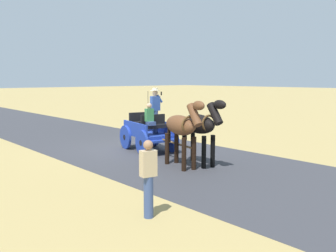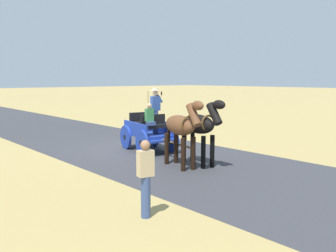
{
  "view_description": "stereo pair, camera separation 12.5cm",
  "coord_description": "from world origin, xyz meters",
  "px_view_note": "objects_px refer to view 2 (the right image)",
  "views": [
    {
      "loc": [
        8.73,
        12.38,
        2.87
      ],
      "look_at": [
        -0.34,
        2.1,
        1.1
      ],
      "focal_mm": 39.64,
      "sensor_mm": 36.0,
      "label": 1
    },
    {
      "loc": [
        8.64,
        12.46,
        2.87
      ],
      "look_at": [
        -0.34,
        2.1,
        1.1
      ],
      "focal_mm": 39.64,
      "sensor_mm": 36.0,
      "label": 2
    }
  ],
  "objects_px": {
    "horse_drawn_carriage": "(149,130)",
    "horse_near_side": "(200,126)",
    "horse_off_side": "(181,127)",
    "pedestrian_walking": "(146,177)"
  },
  "relations": [
    {
      "from": "horse_near_side",
      "to": "pedestrian_walking",
      "type": "xyz_separation_m",
      "value": [
        4.21,
        2.55,
        -0.46
      ]
    },
    {
      "from": "horse_near_side",
      "to": "horse_off_side",
      "type": "relative_size",
      "value": 1.0
    },
    {
      "from": "horse_drawn_carriage",
      "to": "horse_near_side",
      "type": "relative_size",
      "value": 2.04
    },
    {
      "from": "horse_near_side",
      "to": "horse_drawn_carriage",
      "type": "bearing_deg",
      "value": -94.89
    },
    {
      "from": "horse_drawn_carriage",
      "to": "pedestrian_walking",
      "type": "distance_m",
      "value": 7.15
    },
    {
      "from": "horse_drawn_carriage",
      "to": "horse_off_side",
      "type": "xyz_separation_m",
      "value": [
        0.96,
        2.9,
        0.51
      ]
    },
    {
      "from": "horse_off_side",
      "to": "pedestrian_walking",
      "type": "relative_size",
      "value": 1.36
    },
    {
      "from": "horse_near_side",
      "to": "horse_off_side",
      "type": "distance_m",
      "value": 0.72
    },
    {
      "from": "horse_drawn_carriage",
      "to": "pedestrian_walking",
      "type": "relative_size",
      "value": 2.76
    },
    {
      "from": "horse_near_side",
      "to": "pedestrian_walking",
      "type": "relative_size",
      "value": 1.36
    }
  ]
}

